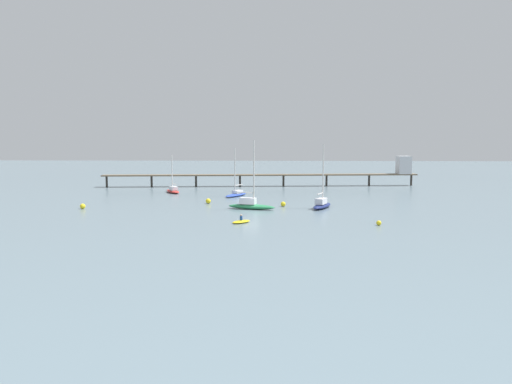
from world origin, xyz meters
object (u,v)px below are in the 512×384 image
(mooring_buoy_mid, at_px, (283,204))
(dinghy_yellow, at_px, (241,221))
(mooring_buoy_outer, at_px, (83,206))
(sailboat_navy, at_px, (322,204))
(sailboat_green, at_px, (251,204))
(sailboat_blue, at_px, (236,193))
(sailboat_red, at_px, (173,190))
(pier, at_px, (314,172))
(mooring_buoy_near, at_px, (208,201))
(mooring_buoy_far, at_px, (379,223))

(mooring_buoy_mid, bearing_deg, dinghy_yellow, -108.78)
(mooring_buoy_outer, xyz_separation_m, mooring_buoy_mid, (31.83, 4.50, -0.02))
(mooring_buoy_outer, relative_size, mooring_buoy_mid, 1.05)
(sailboat_navy, distance_m, sailboat_green, 11.41)
(sailboat_blue, distance_m, mooring_buoy_mid, 17.17)
(sailboat_red, bearing_deg, pier, 29.38)
(pier, height_order, mooring_buoy_mid, pier)
(pier, distance_m, mooring_buoy_near, 40.10)
(sailboat_blue, height_order, dinghy_yellow, sailboat_blue)
(sailboat_navy, bearing_deg, sailboat_blue, 132.83)
(sailboat_navy, distance_m, mooring_buoy_mid, 6.46)
(mooring_buoy_far, height_order, mooring_buoy_mid, mooring_buoy_mid)
(sailboat_green, height_order, mooring_buoy_outer, sailboat_green)
(mooring_buoy_outer, bearing_deg, sailboat_blue, 39.99)
(sailboat_red, height_order, mooring_buoy_mid, sailboat_red)
(sailboat_navy, height_order, sailboat_red, sailboat_navy)
(dinghy_yellow, bearing_deg, sailboat_green, 87.92)
(sailboat_red, distance_m, mooring_buoy_far, 51.51)
(sailboat_red, relative_size, mooring_buoy_near, 8.92)
(mooring_buoy_far, bearing_deg, sailboat_red, 132.74)
(pier, bearing_deg, mooring_buoy_near, -120.71)
(sailboat_red, relative_size, mooring_buoy_far, 12.44)
(mooring_buoy_outer, bearing_deg, mooring_buoy_near, 21.73)
(mooring_buoy_mid, bearing_deg, sailboat_navy, -17.18)
(sailboat_red, bearing_deg, mooring_buoy_far, -47.26)
(sailboat_blue, height_order, mooring_buoy_near, sailboat_blue)
(sailboat_green, bearing_deg, sailboat_red, 126.78)
(mooring_buoy_near, bearing_deg, sailboat_navy, -14.58)
(pier, xyz_separation_m, sailboat_green, (-12.68, -40.88, -2.73))
(sailboat_blue, xyz_separation_m, mooring_buoy_mid, (9.10, -14.56, -0.18))
(sailboat_blue, bearing_deg, dinghy_yellow, -83.60)
(mooring_buoy_outer, bearing_deg, sailboat_navy, 3.91)
(mooring_buoy_near, relative_size, mooring_buoy_outer, 1.05)
(pier, height_order, mooring_buoy_far, pier)
(dinghy_yellow, xyz_separation_m, mooring_buoy_near, (-7.27, 19.57, 0.24))
(sailboat_red, bearing_deg, mooring_buoy_mid, -41.56)
(pier, bearing_deg, dinghy_yellow, -103.70)
(sailboat_blue, relative_size, dinghy_yellow, 3.16)
(dinghy_yellow, xyz_separation_m, mooring_buoy_mid, (5.62, 16.52, 0.20))
(mooring_buoy_far, height_order, mooring_buoy_outer, mooring_buoy_outer)
(sailboat_navy, height_order, sailboat_blue, sailboat_navy)
(sailboat_green, relative_size, mooring_buoy_outer, 12.82)
(mooring_buoy_far, xyz_separation_m, mooring_buoy_near, (-24.94, 20.58, 0.13))
(sailboat_blue, relative_size, sailboat_red, 1.19)
(mooring_buoy_mid, bearing_deg, pier, 78.62)
(sailboat_navy, bearing_deg, sailboat_green, -172.21)
(sailboat_red, bearing_deg, mooring_buoy_near, -59.88)
(mooring_buoy_outer, bearing_deg, sailboat_green, 2.26)
(pier, relative_size, mooring_buoy_outer, 88.53)
(pier, distance_m, sailboat_blue, 28.43)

